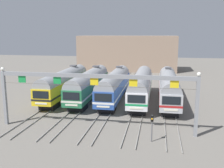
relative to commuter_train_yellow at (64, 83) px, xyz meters
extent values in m
plane|color=slate|center=(8.64, 0.00, -2.69)|extent=(160.00, 160.00, 0.00)
cube|color=gray|center=(-0.72, 17.00, -2.61)|extent=(0.07, 70.00, 0.15)
cube|color=gray|center=(0.72, 17.00, -2.61)|extent=(0.07, 70.00, 0.15)
cube|color=gray|center=(3.60, 17.00, -2.61)|extent=(0.07, 70.00, 0.15)
cube|color=gray|center=(5.04, 17.00, -2.61)|extent=(0.07, 70.00, 0.15)
cube|color=gray|center=(7.92, 17.00, -2.61)|extent=(0.07, 70.00, 0.15)
cube|color=gray|center=(9.35, 17.00, -2.61)|extent=(0.07, 70.00, 0.15)
cube|color=gray|center=(12.24, 17.00, -2.61)|extent=(0.07, 70.00, 0.15)
cube|color=gray|center=(13.67, 17.00, -2.61)|extent=(0.07, 70.00, 0.15)
cube|color=gray|center=(16.55, 17.00, -2.61)|extent=(0.07, 70.00, 0.15)
cube|color=gray|center=(17.99, 17.00, -2.61)|extent=(0.07, 70.00, 0.15)
cube|color=gold|center=(0.00, 0.00, -0.46)|extent=(2.85, 18.00, 2.35)
cube|color=black|center=(0.00, 0.00, -0.82)|extent=(2.88, 18.02, 0.28)
cylinder|color=gray|center=(0.00, 0.00, 0.71)|extent=(2.74, 17.64, 2.74)
cube|color=black|center=(0.00, -9.02, 0.01)|extent=(2.28, 0.06, 1.03)
cube|color=silver|center=(0.00, -9.02, -1.21)|extent=(1.71, 0.05, 0.24)
cube|color=black|center=(0.00, -6.30, -2.16)|extent=(2.28, 2.60, 1.05)
cube|color=black|center=(0.00, 6.30, -2.16)|extent=(2.28, 2.60, 1.05)
cube|color=#4C4C51|center=(0.00, 5.04, 2.26)|extent=(1.10, 1.10, 0.20)
cube|color=#236B42|center=(4.32, 0.00, -0.46)|extent=(2.85, 18.00, 2.35)
cube|color=silver|center=(4.32, 0.00, -0.82)|extent=(2.88, 18.02, 0.28)
cylinder|color=gray|center=(4.32, 0.00, 0.71)|extent=(2.74, 17.64, 2.74)
cube|color=black|center=(4.32, -9.02, 0.01)|extent=(2.28, 0.06, 1.03)
cube|color=silver|center=(4.32, -9.02, -1.21)|extent=(1.71, 0.05, 0.24)
cube|color=black|center=(4.32, -6.30, -2.16)|extent=(2.28, 2.60, 1.05)
cube|color=black|center=(4.32, 6.30, -2.16)|extent=(2.28, 2.60, 1.05)
cube|color=#4C4C51|center=(4.32, 5.04, 2.26)|extent=(1.10, 1.10, 0.20)
cube|color=#284C9E|center=(8.64, 0.00, -0.46)|extent=(2.85, 18.00, 2.35)
cube|color=white|center=(8.64, 0.00, -0.82)|extent=(2.88, 18.02, 0.28)
cylinder|color=gray|center=(8.64, 0.00, 0.71)|extent=(2.74, 17.64, 2.74)
cube|color=black|center=(8.64, -9.02, 0.01)|extent=(2.28, 0.06, 1.03)
cube|color=silver|center=(8.64, -9.02, -1.21)|extent=(1.71, 0.05, 0.24)
cube|color=black|center=(8.64, -6.30, -2.16)|extent=(2.28, 2.60, 1.05)
cube|color=black|center=(8.64, 6.30, -2.16)|extent=(2.28, 2.60, 1.05)
cube|color=#4C4C51|center=(8.64, 5.04, 2.26)|extent=(1.10, 1.10, 0.20)
cube|color=white|center=(12.95, 0.00, -0.46)|extent=(2.85, 18.00, 2.35)
cube|color=#198C4C|center=(12.95, 0.00, -0.82)|extent=(2.88, 18.02, 0.28)
cylinder|color=gray|center=(12.95, 0.00, 0.71)|extent=(2.74, 17.64, 2.74)
cube|color=black|center=(12.95, -9.02, 0.01)|extent=(2.28, 0.06, 1.03)
cube|color=silver|center=(12.95, -9.02, -1.21)|extent=(1.71, 0.05, 0.24)
cube|color=black|center=(12.95, -6.30, -2.16)|extent=(2.28, 2.60, 1.05)
cube|color=black|center=(12.95, 6.30, -2.16)|extent=(2.28, 2.60, 1.05)
cube|color=#B2B5BA|center=(17.27, 0.00, -0.46)|extent=(2.85, 18.00, 2.35)
cube|color=#B21E1E|center=(17.27, 0.00, -0.82)|extent=(2.88, 18.02, 0.28)
cylinder|color=gray|center=(17.27, 0.00, 0.71)|extent=(2.74, 17.64, 2.74)
cube|color=black|center=(17.27, -9.02, 0.01)|extent=(2.28, 0.06, 1.03)
cube|color=silver|center=(17.27, -9.02, -1.21)|extent=(1.71, 0.05, 0.24)
cube|color=black|center=(17.27, -6.30, -2.16)|extent=(2.28, 2.60, 1.05)
cube|color=black|center=(17.27, 6.30, -2.16)|extent=(2.28, 2.60, 1.05)
cube|color=#4C4C51|center=(17.27, 5.04, 2.26)|extent=(1.10, 1.10, 0.20)
cube|color=gray|center=(-2.40, -13.50, 0.56)|extent=(0.36, 0.36, 6.50)
cube|color=gray|center=(19.67, -13.50, 0.56)|extent=(0.36, 0.36, 6.50)
cube|color=gray|center=(8.64, -13.50, 3.56)|extent=(22.07, 0.32, 0.44)
cube|color=#198C3F|center=(0.00, -13.50, 2.94)|extent=(0.90, 0.08, 0.80)
cube|color=#198C3F|center=(4.32, -13.50, 2.94)|extent=(0.90, 0.08, 0.80)
cube|color=yellow|center=(8.64, -13.50, 2.94)|extent=(0.90, 0.08, 0.80)
cube|color=yellow|center=(12.95, -13.50, 2.94)|extent=(0.90, 0.08, 0.80)
cube|color=yellow|center=(17.27, -13.50, 2.94)|extent=(0.90, 0.08, 0.80)
sphere|color=white|center=(-2.40, -13.50, 4.06)|extent=(0.44, 0.44, 0.44)
sphere|color=white|center=(19.67, -13.50, 4.06)|extent=(0.44, 0.44, 0.44)
cylinder|color=#3F382D|center=(8.64, -13.50, 2.46)|extent=(22.07, 0.03, 0.03)
cylinder|color=#59595E|center=(15.11, -15.69, -1.28)|extent=(0.12, 0.12, 2.81)
cube|color=black|center=(15.11, -15.69, -0.22)|extent=(0.28, 0.24, 0.60)
sphere|color=orange|center=(15.11, -15.83, -0.22)|extent=(0.18, 0.18, 0.18)
cube|color=gray|center=(6.40, 36.43, 2.38)|extent=(28.60, 10.00, 10.14)
camera|label=1|loc=(15.52, -40.84, 8.18)|focal=41.60mm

